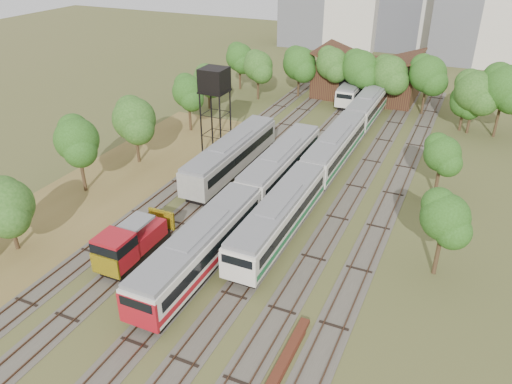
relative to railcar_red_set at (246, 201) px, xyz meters
The scene contains 15 objects.
ground 14.14m from the railcar_red_set, 81.78° to the right, with size 240.00×240.00×0.00m, color #475123.
dry_grass_patch 17.16m from the railcar_red_set, 159.94° to the right, with size 14.00×60.00×0.04m, color brown.
tracks 11.42m from the railcar_red_set, 83.19° to the left, with size 24.60×80.00×0.19m.
railcar_red_set is the anchor object (origin of this frame).
railcar_green_set 16.44m from the railcar_red_set, 75.92° to the left, with size 3.15×52.08×3.90m.
railcar_rear 42.10m from the railcar_red_set, 90.00° to the left, with size 2.87×16.08×3.55m.
shunter_locomotive 11.92m from the railcar_red_set, 120.24° to the right, with size 2.72×8.10×3.56m.
old_grey_coach 10.56m from the railcar_red_set, 124.63° to the left, with size 3.21×18.00×3.98m.
water_tower 17.91m from the railcar_red_set, 128.46° to the left, with size 3.09×3.09×10.71m.
rail_pile_near 19.09m from the railcar_red_set, 58.23° to the right, with size 0.68×10.14×0.34m, color #5A2919.
rail_pile_far 18.70m from the railcar_red_set, 56.74° to the right, with size 0.43×6.80×0.22m, color #5A2919.
maintenance_shed 44.16m from the railcar_red_set, 88.70° to the left, with size 16.45×11.55×7.58m.
tree_band_left 19.33m from the railcar_red_set, 160.74° to the left, with size 8.15×66.27×8.40m.
tree_band_far 37.75m from the railcar_red_set, 76.47° to the left, with size 49.25×11.39×9.69m.
tree_band_right 23.09m from the railcar_red_set, 42.73° to the left, with size 5.42×38.94×7.29m.
Camera 1 is at (16.08, -23.55, 25.41)m, focal length 35.00 mm.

